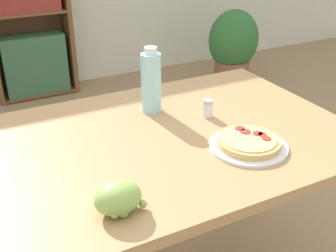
# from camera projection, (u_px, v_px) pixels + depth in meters

# --- Properties ---
(dining_table) EXTENTS (1.20, 0.85, 0.77)m
(dining_table) POSITION_uv_depth(u_px,v_px,m) (171.00, 162.00, 1.43)
(dining_table) COLOR tan
(dining_table) RESTS_ON ground_plane
(pizza_on_plate) EXTENTS (0.24, 0.24, 0.04)m
(pizza_on_plate) POSITION_uv_depth(u_px,v_px,m) (249.00, 143.00, 1.30)
(pizza_on_plate) COLOR white
(pizza_on_plate) RESTS_ON dining_table
(grape_bunch) EXTENTS (0.13, 0.10, 0.08)m
(grape_bunch) POSITION_uv_depth(u_px,v_px,m) (117.00, 198.00, 1.01)
(grape_bunch) COLOR #93BC5B
(grape_bunch) RESTS_ON dining_table
(drink_bottle) EXTENTS (0.07, 0.07, 0.24)m
(drink_bottle) POSITION_uv_depth(u_px,v_px,m) (151.00, 82.00, 1.50)
(drink_bottle) COLOR #A3DBEA
(drink_bottle) RESTS_ON dining_table
(salt_shaker) EXTENTS (0.04, 0.04, 0.06)m
(salt_shaker) POSITION_uv_depth(u_px,v_px,m) (208.00, 108.00, 1.49)
(salt_shaker) COLOR white
(salt_shaker) RESTS_ON dining_table
(bookshelf) EXTENTS (0.66, 0.27, 1.41)m
(bookshelf) POSITION_uv_depth(u_px,v_px,m) (28.00, 20.00, 3.39)
(bookshelf) COLOR brown
(bookshelf) RESTS_ON ground_plane
(potted_plant_floor) EXTENTS (0.47, 0.40, 0.67)m
(potted_plant_floor) POSITION_uv_depth(u_px,v_px,m) (233.00, 45.00, 3.78)
(potted_plant_floor) COLOR #8E5B42
(potted_plant_floor) RESTS_ON ground_plane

